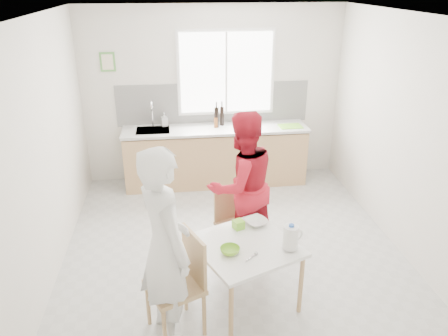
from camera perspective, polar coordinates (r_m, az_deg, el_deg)
The scene contains 21 objects.
ground at distance 5.38m, azimuth 1.18°, elevation -10.71°, with size 4.50×4.50×0.00m, color #B7B7B2.
room_shell at distance 4.65m, azimuth 1.35°, elevation 6.26°, with size 4.50×4.50×4.50m.
window at distance 6.81m, azimuth 0.28°, elevation 12.33°, with size 1.50×0.06×1.30m.
backsplash at distance 6.91m, azimuth -1.41°, elevation 8.44°, with size 3.00×0.02×0.65m, color white.
picture_frame at distance 6.78m, azimuth -14.97°, elevation 13.23°, with size 0.22×0.03×0.28m.
kitchen_counter at distance 6.89m, azimuth -1.13°, elevation 1.32°, with size 2.84×0.64×1.37m.
dining_table at distance 4.29m, azimuth 2.75°, elevation -10.72°, with size 1.17×1.17×0.69m.
chair_left at distance 4.07m, azimuth -5.54°, elevation -14.30°, with size 0.59×0.59×0.98m.
chair_far at distance 5.12m, azimuth 1.07°, elevation -6.81°, with size 0.49×0.49×0.80m.
person_white at distance 3.80m, azimuth -7.69°, elevation -10.30°, with size 0.67×0.44×1.85m, color white.
person_red at distance 4.94m, azimuth 2.34°, elevation -2.35°, with size 0.85×0.66×1.74m, color red.
bowl_green at distance 4.11m, azimuth 0.78°, elevation -10.71°, with size 0.19×0.19×0.06m, color #7DC02C.
bowl_white at distance 4.55m, azimuth 4.25°, elevation -7.07°, with size 0.22×0.22×0.05m, color white.
milk_jug at distance 4.15m, azimuth 8.75°, elevation -8.88°, with size 0.20×0.14×0.25m.
green_box at distance 4.47m, azimuth 1.90°, elevation -7.38°, with size 0.10×0.10×0.09m, color #7CCE2F.
spoon at distance 4.05m, azimuth 3.53°, elevation -11.60°, with size 0.01×0.01×0.16m, color #A5A5AA.
cutting_board at distance 6.85m, azimuth 8.65°, elevation 5.43°, with size 0.35×0.25×0.01m, color #7CD531.
wine_bottle_a at distance 6.70m, azimuth -1.00°, elevation 6.66°, with size 0.07×0.07×0.32m, color black.
wine_bottle_b at distance 6.80m, azimuth -0.28°, elevation 6.84°, with size 0.07×0.07×0.30m, color black.
jar_amber at distance 6.71m, azimuth -1.06°, elevation 5.97°, with size 0.06×0.06×0.16m, color brown.
soap_bottle at distance 6.84m, azimuth -7.79°, elevation 6.31°, with size 0.09×0.10×0.21m, color #999999.
Camera 1 is at (-0.66, -4.39, 3.03)m, focal length 35.00 mm.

